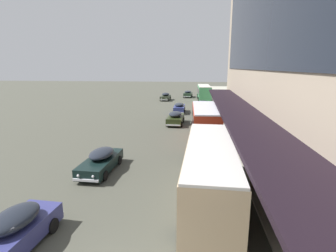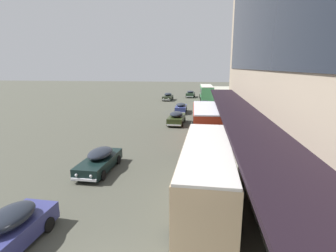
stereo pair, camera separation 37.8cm
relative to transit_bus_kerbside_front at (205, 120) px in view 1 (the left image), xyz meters
The scene contains 11 objects.
transit_bus_kerbside_front is the anchor object (origin of this frame).
transit_bus_kerbside_rear 30.57m from the transit_bus_kerbside_front, 88.92° to the left, with size 2.96×9.87×3.13m.
transit_bus_kerbside_far 13.29m from the transit_bus_kerbside_front, 90.50° to the right, with size 2.85×9.57×3.23m.
sedan_second_mid 19.42m from the transit_bus_kerbside_front, 113.65° to the right, with size 1.97×4.58×1.61m.
sedan_trailing_near 12.13m from the transit_bus_kerbside_front, 127.13° to the right, with size 1.95×4.90×1.51m.
sedan_far_back 35.90m from the transit_bus_kerbside_front, 94.84° to the left, with size 2.09×4.56×1.56m.
sedan_second_near 30.47m from the transit_bus_kerbside_front, 104.37° to the left, with size 2.01×4.73×1.61m.
sedan_trailing_mid 6.90m from the transit_bus_kerbside_front, 120.52° to the left, with size 2.05×4.85×1.62m.
sedan_lead_near 18.64m from the transit_bus_kerbside_front, 89.55° to the left, with size 1.83×4.97×1.47m.
sedan_oncoming_front 14.87m from the transit_bus_kerbside_front, 103.99° to the left, with size 1.80×4.68×1.55m.
pedestrian_at_kerb 16.30m from the transit_bus_kerbside_front, 78.71° to the right, with size 0.61×0.33×1.86m.
Camera 1 is at (2.94, -6.34, 7.01)m, focal length 28.00 mm.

